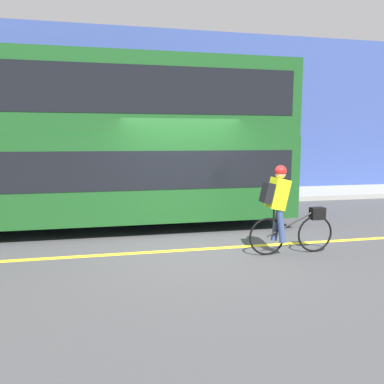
% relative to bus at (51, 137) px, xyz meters
% --- Properties ---
extents(ground_plane, '(80.00, 80.00, 0.00)m').
position_rel_bus_xyz_m(ground_plane, '(2.79, -2.11, -2.12)').
color(ground_plane, '#424244').
extents(road_center_line, '(50.00, 0.14, 0.01)m').
position_rel_bus_xyz_m(road_center_line, '(2.79, -2.31, -2.11)').
color(road_center_line, yellow).
rests_on(road_center_line, ground_plane).
extents(sidewalk_curb, '(60.00, 2.55, 0.16)m').
position_rel_bus_xyz_m(sidewalk_curb, '(2.79, 3.69, -2.04)').
color(sidewalk_curb, gray).
rests_on(sidewalk_curb, ground_plane).
extents(building_facade, '(60.00, 0.30, 6.02)m').
position_rel_bus_xyz_m(building_facade, '(2.79, 5.12, 0.89)').
color(building_facade, '#33478C').
rests_on(building_facade, ground_plane).
extents(bus, '(10.96, 2.55, 3.83)m').
position_rel_bus_xyz_m(bus, '(0.00, 0.00, 0.00)').
color(bus, black).
rests_on(bus, ground_plane).
extents(cyclist_on_bike, '(1.62, 0.32, 1.62)m').
position_rel_bus_xyz_m(cyclist_on_bike, '(4.32, -2.89, -1.25)').
color(cyclist_on_bike, black).
rests_on(cyclist_on_bike, ground_plane).
extents(street_sign_post, '(0.36, 0.09, 2.72)m').
position_rel_bus_xyz_m(street_sign_post, '(-0.86, 3.56, -0.45)').
color(street_sign_post, '#59595B').
rests_on(street_sign_post, sidewalk_curb).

